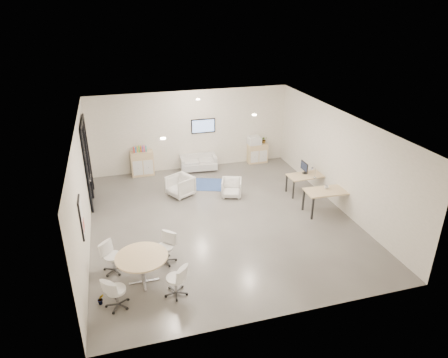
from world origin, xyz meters
name	(u,v)px	position (x,y,z in m)	size (l,w,h in m)	color
room_shell	(221,173)	(0.00, 0.00, 1.60)	(9.60, 10.60, 4.80)	#53504C
glass_door	(87,160)	(-3.95, 2.51, 1.50)	(0.09, 1.90, 2.85)	black
artwork	(82,218)	(-3.97, -1.60, 1.55)	(0.05, 0.54, 1.04)	black
wall_tv	(203,126)	(0.50, 4.46, 1.75)	(0.98, 0.06, 0.58)	black
ceiling_spots	(207,115)	(-0.20, 0.83, 3.18)	(3.14, 4.14, 0.03)	#FFEAC6
sideboard_left	(142,163)	(-2.05, 4.25, 0.49)	(0.87, 0.45, 0.98)	#D6BF81
sideboard_right	(257,153)	(2.80, 4.27, 0.41)	(0.83, 0.40, 0.83)	#D6BF81
books	(140,149)	(-2.09, 4.25, 1.09)	(0.50, 0.14, 0.22)	red
printer	(254,140)	(2.64, 4.28, 1.00)	(0.54, 0.46, 0.37)	white
loveseat	(198,163)	(0.19, 4.13, 0.30)	(1.51, 0.84, 0.54)	silver
blue_rug	(203,184)	(0.04, 2.69, 0.01)	(1.68, 1.12, 0.01)	#2D448A
armchair_left	(180,185)	(-0.94, 2.01, 0.41)	(0.79, 0.74, 0.81)	silver
armchair_right	(232,187)	(0.79, 1.47, 0.35)	(0.68, 0.64, 0.70)	silver
desk_rear	(307,177)	(3.44, 0.98, 0.63)	(1.38, 0.74, 0.71)	#D6BF81
desk_front	(328,193)	(3.46, -0.49, 0.70)	(1.53, 0.82, 0.78)	#D6BF81
monitor	(304,167)	(3.40, 1.13, 0.94)	(0.20, 0.50, 0.44)	black
round_table	(142,259)	(-2.68, -2.48, 0.69)	(1.27, 1.27, 0.77)	#D6BF81
meeting_chairs	(143,268)	(-2.68, -2.48, 0.41)	(2.21, 2.21, 0.82)	white
plant_cabinet	(264,140)	(3.09, 4.30, 0.95)	(0.27, 0.30, 0.23)	#3F7F3F
plant_floor	(101,302)	(-3.70, -3.00, 0.06)	(0.15, 0.28, 0.12)	#3F7F3F
cup	(327,187)	(3.46, -0.36, 0.84)	(0.13, 0.10, 0.13)	white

